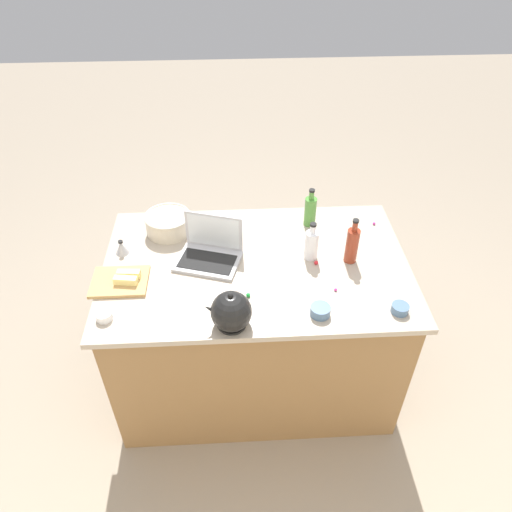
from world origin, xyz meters
TOP-DOWN VIEW (x-y plane):
  - ground_plane at (0.00, 0.00)m, footprint 12.00×12.00m
  - island_counter at (0.00, 0.00)m, footprint 1.54×0.97m
  - laptop at (0.23, -0.06)m, footprint 0.36×0.31m
  - mixing_bowl_large at (0.46, -0.30)m, footprint 0.25×0.25m
  - bottle_olive at (-0.31, -0.32)m, footprint 0.06×0.06m
  - bottle_vinegar at (-0.28, -0.04)m, footprint 0.07×0.07m
  - bottle_soy at (-0.48, 0.00)m, footprint 0.06×0.06m
  - kettle at (0.13, 0.40)m, footprint 0.21×0.18m
  - cutting_board at (0.66, 0.11)m, footprint 0.27×0.21m
  - butter_stick_left at (0.62, 0.08)m, footprint 0.11×0.04m
  - butter_stick_right at (0.63, 0.13)m, footprint 0.11×0.05m
  - ramekin_small at (0.69, 0.34)m, footprint 0.07×0.07m
  - ramekin_medium at (-0.63, 0.37)m, footprint 0.08×0.08m
  - ramekin_wide at (-0.27, 0.36)m, footprint 0.09×0.09m
  - kitchen_timer at (0.68, -0.12)m, footprint 0.07×0.07m
  - candy_0 at (-0.36, 0.22)m, footprint 0.01×0.01m
  - candy_1 at (-0.67, -0.30)m, footprint 0.02×0.02m
  - candy_2 at (-0.30, 0.02)m, footprint 0.02×0.02m
  - candy_3 at (0.22, -0.27)m, footprint 0.02×0.02m
  - candy_4 at (0.05, 0.23)m, footprint 0.02×0.02m
  - candy_5 at (0.53, -0.24)m, footprint 0.01×0.01m

SIDE VIEW (x-z plane):
  - ground_plane at x=0.00m, z-range 0.00..0.00m
  - island_counter at x=0.00m, z-range 0.00..0.90m
  - candy_5 at x=0.53m, z-range 0.90..0.91m
  - candy_0 at x=-0.36m, z-range 0.90..0.91m
  - candy_1 at x=-0.67m, z-range 0.90..0.92m
  - candy_3 at x=0.22m, z-range 0.90..0.92m
  - cutting_board at x=0.66m, z-range 0.90..0.92m
  - candy_4 at x=0.05m, z-range 0.90..0.92m
  - candy_2 at x=-0.30m, z-range 0.90..0.92m
  - ramekin_small at x=0.69m, z-range 0.90..0.94m
  - ramekin_medium at x=-0.63m, z-range 0.90..0.94m
  - ramekin_wide at x=-0.27m, z-range 0.90..0.95m
  - kitchen_timer at x=0.68m, z-range 0.90..0.97m
  - butter_stick_left at x=0.62m, z-range 0.92..0.95m
  - butter_stick_right at x=0.63m, z-range 0.92..0.95m
  - laptop at x=0.23m, z-range 0.84..1.06m
  - mixing_bowl_large at x=0.46m, z-range 0.90..1.01m
  - kettle at x=0.13m, z-range 0.88..1.08m
  - bottle_vinegar at x=-0.28m, z-range 0.88..1.09m
  - bottle_olive at x=-0.31m, z-range 0.88..1.10m
  - bottle_soy at x=-0.48m, z-range 0.88..1.13m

